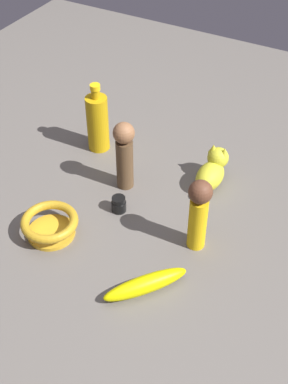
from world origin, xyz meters
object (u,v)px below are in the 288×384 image
Objects in this scene: bowl at (50,224)px; banana at (146,284)px; cat_figurine at (212,171)px; person_figure_child at (199,212)px; person_figure_adult at (124,153)px; nail_polish_jar at (119,204)px; bottle_tall at (98,122)px.

banana is at bearing 172.10° from bowl.
cat_figurine is 0.75× the size of banana.
person_figure_child reaches higher than bowl.
person_figure_adult is 0.36m from banana.
nail_polish_jar is (-0.10, -0.15, -0.01)m from bowl.
nail_polish_jar is (-0.03, 0.09, -0.09)m from person_figure_adult.
bottle_tall is 0.36m from bowl.
banana is (-0.36, 0.39, -0.07)m from bottle_tall.
bottle_tall is at bearing -76.46° from bowl.
bowl is 0.35m from person_figure_child.
bowl is (0.26, 0.36, -0.01)m from cat_figurine.
person_figure_child is at bearing 157.49° from person_figure_adult.
bowl is at bearing 103.54° from bottle_tall.
person_figure_child reaches higher than cat_figurine.
bottle_tall is 0.19m from person_figure_adult.
person_figure_child is at bearing -156.92° from bowl.
person_figure_child is at bearing -154.79° from banana.
person_figure_child is at bearing 176.52° from nail_polish_jar.
bottle_tall is 1.06× the size of banana.
cat_figurine is at bearing -126.50° from bowl.
banana is at bearing 133.55° from nail_polish_jar.
bowl reaches higher than banana.
person_figure_adult is 1.02× the size of person_figure_child.
bowl is at bearing 53.50° from cat_figurine.
person_figure_child is 1.00× the size of banana.
bottle_tall is 0.28m from nail_polish_jar.
person_figure_child is (-0.32, -0.14, 0.07)m from bowl.
person_figure_adult reaches higher than cat_figurine.
cat_figurine is 0.24m from person_figure_child.
bowl is at bearing 55.92° from nail_polish_jar.
person_figure_adult is (-0.07, -0.24, 0.08)m from bowl.
bottle_tall is (0.35, 0.01, 0.04)m from cat_figurine.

